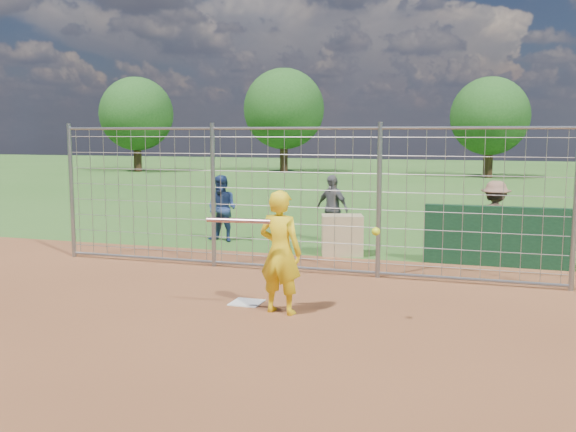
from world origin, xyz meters
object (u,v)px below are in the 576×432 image
(equipment_bin, at_px, (342,235))
(bystander_b, at_px, (332,209))
(bystander_a, at_px, (222,209))
(bystander_c, at_px, (495,220))
(batter, at_px, (280,252))

(equipment_bin, bearing_deg, bystander_b, 94.62)
(bystander_a, xyz_separation_m, bystander_b, (2.35, 0.66, 0.01))
(bystander_a, bearing_deg, bystander_b, 25.31)
(bystander_a, distance_m, bystander_c, 5.80)
(bystander_c, bearing_deg, equipment_bin, 18.65)
(bystander_a, relative_size, equipment_bin, 1.86)
(batter, height_order, bystander_a, batter)
(bystander_b, distance_m, equipment_bin, 1.55)
(bystander_b, bearing_deg, equipment_bin, -40.29)
(bystander_b, bearing_deg, bystander_a, -136.31)
(equipment_bin, bearing_deg, bystander_c, -7.13)
(batter, height_order, bystander_b, batter)
(batter, bearing_deg, bystander_b, -73.25)
(bystander_a, height_order, bystander_b, bystander_b)
(bystander_a, relative_size, bystander_b, 0.99)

